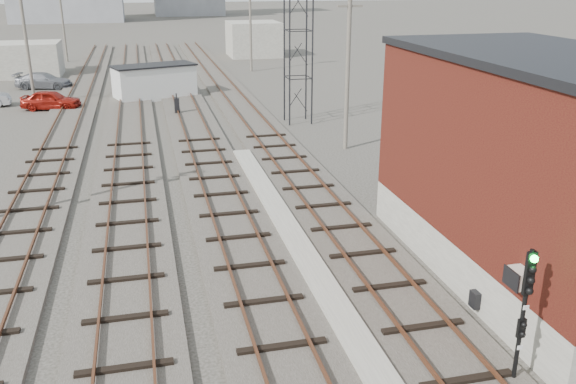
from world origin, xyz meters
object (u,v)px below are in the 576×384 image
object	(u,v)px
car_grey	(44,81)
signal_mast	(524,311)
switch_stand	(177,106)
car_red	(51,100)
site_trailer	(155,82)

from	to	relation	value
car_grey	signal_mast	bearing A→B (deg)	-146.94
switch_stand	car_grey	size ratio (longest dim) A/B	0.31
car_red	car_grey	bearing A→B (deg)	22.89
site_trailer	car_red	bearing A→B (deg)	-179.10
signal_mast	switch_stand	world-z (taller)	signal_mast
signal_mast	car_grey	world-z (taller)	signal_mast
site_trailer	signal_mast	bearing A→B (deg)	-97.12
signal_mast	switch_stand	distance (m)	32.68
signal_mast	car_grey	xyz separation A→B (m)	(-16.45, 45.55, -1.36)
switch_stand	car_red	world-z (taller)	switch_stand
car_red	car_grey	xyz separation A→B (m)	(-1.68, 9.32, -0.02)
signal_mast	car_grey	bearing A→B (deg)	109.86
switch_stand	site_trailer	size ratio (longest dim) A/B	0.21
site_trailer	car_red	world-z (taller)	site_trailer
car_red	car_grey	world-z (taller)	car_red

